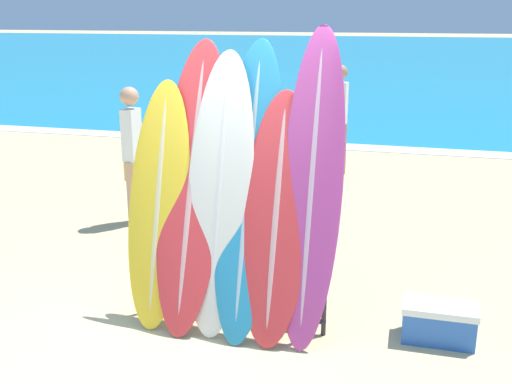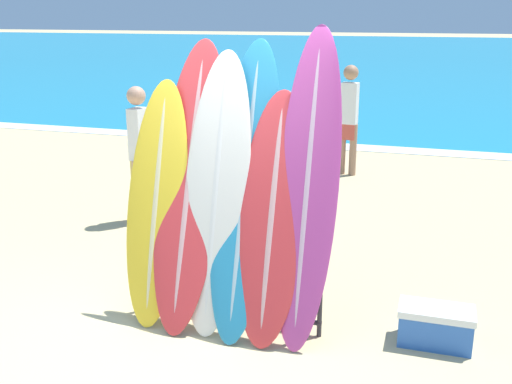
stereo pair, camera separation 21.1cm
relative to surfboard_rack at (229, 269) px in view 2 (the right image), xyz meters
The scene contains 12 objects.
ground_plane 0.93m from the surfboard_rack, 120.37° to the right, with size 160.00×160.00×0.00m, color tan.
ocean_water 36.70m from the surfboard_rack, 90.62° to the left, with size 120.00×60.00×0.01m.
surfboard_rack is the anchor object (origin of this frame).
surfboard_slot_0 0.84m from the surfboard_rack, behind, with size 0.54×0.69×2.07m.
surfboard_slot_1 0.80m from the surfboard_rack, 168.52° to the left, with size 0.59×0.96×2.41m.
surfboard_slot_2 0.67m from the surfboard_rack, 160.72° to the left, with size 0.57×0.77×2.33m.
surfboard_slot_3 0.72m from the surfboard_rack, 32.91° to the left, with size 0.55×0.96×2.41m.
surfboard_slot_4 0.64m from the surfboard_rack, ahead, with size 0.58×0.77×2.02m.
surfboard_slot_5 1.01m from the surfboard_rack, ahead, with size 0.50×0.86×2.53m.
person_near_water 5.34m from the surfboard_rack, 87.70° to the left, with size 0.30×0.24×1.81m.
person_mid_beach 2.98m from the surfboard_rack, 131.88° to the left, with size 0.23×0.29×1.75m.
cooler_box 1.76m from the surfboard_rack, ahead, with size 0.60×0.32×0.32m.
Camera 2 is at (1.99, -3.75, 2.61)m, focal length 42.00 mm.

